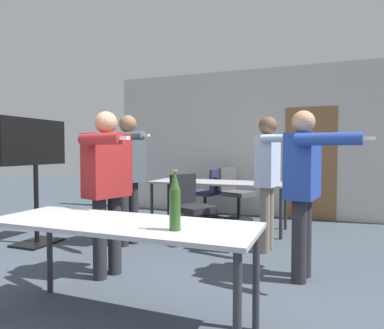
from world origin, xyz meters
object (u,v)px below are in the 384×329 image
object	(u,v)px
tv_screen	(36,166)
office_chair_side_rolled	(208,195)
office_chair_far_left	(235,195)
person_far_watching	(129,167)
person_right_polo	(269,169)
office_chair_mid_tucked	(192,210)
person_near_casual	(108,178)
person_center_tall	(304,179)
beer_bottle	(175,202)

from	to	relation	value
tv_screen	office_chair_side_rolled	xyz separation A→B (m)	(1.57, 2.62, -0.63)
office_chair_side_rolled	office_chair_far_left	xyz separation A→B (m)	(0.55, -0.09, 0.02)
person_far_watching	person_right_polo	xyz separation A→B (m)	(1.77, 0.36, -0.02)
office_chair_side_rolled	office_chair_mid_tucked	distance (m)	1.78
tv_screen	person_right_polo	xyz separation A→B (m)	(2.96, 0.77, -0.02)
person_near_casual	person_far_watching	bearing A→B (deg)	-141.77
tv_screen	person_center_tall	size ratio (longest dim) A/B	1.02
person_near_casual	tv_screen	bearing A→B (deg)	-95.24
person_right_polo	office_chair_mid_tucked	world-z (taller)	person_right_polo
person_near_casual	office_chair_far_left	bearing A→B (deg)	-171.93
person_center_tall	office_chair_mid_tucked	xyz separation A→B (m)	(-1.52, 0.92, -0.55)
office_chair_mid_tucked	beer_bottle	distance (m)	2.61
person_center_tall	office_chair_far_left	distance (m)	2.94
person_center_tall	office_chair_side_rolled	size ratio (longest dim) A/B	1.80
tv_screen	person_right_polo	world-z (taller)	tv_screen
person_far_watching	person_center_tall	distance (m)	2.28
person_near_casual	office_chair_side_rolled	distance (m)	3.33
person_far_watching	person_right_polo	bearing A→B (deg)	118.91
office_chair_side_rolled	office_chair_far_left	distance (m)	0.55
tv_screen	person_near_casual	xyz separation A→B (m)	(1.60, -0.66, -0.06)
person_right_polo	person_center_tall	distance (m)	0.94
office_chair_mid_tucked	office_chair_far_left	bearing A→B (deg)	-159.35
person_center_tall	office_chair_mid_tucked	size ratio (longest dim) A/B	1.78
person_right_polo	person_center_tall	world-z (taller)	person_right_polo
office_chair_side_rolled	beer_bottle	xyz separation A→B (m)	(1.15, -4.17, 0.52)
person_far_watching	tv_screen	bearing A→B (deg)	-53.85
person_far_watching	office_chair_far_left	world-z (taller)	person_far_watching
person_far_watching	person_near_casual	world-z (taller)	person_far_watching
person_far_watching	office_chair_far_left	xyz separation A→B (m)	(0.93, 2.12, -0.60)
beer_bottle	tv_screen	bearing A→B (deg)	150.27
person_center_tall	person_near_casual	bearing A→B (deg)	-60.65
tv_screen	office_chair_side_rolled	world-z (taller)	tv_screen
office_chair_far_left	beer_bottle	world-z (taller)	beer_bottle
tv_screen	person_far_watching	xyz separation A→B (m)	(1.19, 0.41, -0.01)
person_right_polo	office_chair_mid_tucked	bearing A→B (deg)	-85.63
person_near_casual	beer_bottle	world-z (taller)	person_near_casual
person_right_polo	person_near_casual	bearing A→B (deg)	-33.78
person_far_watching	office_chair_side_rolled	distance (m)	2.33
person_right_polo	office_chair_far_left	size ratio (longest dim) A/B	1.78
beer_bottle	office_chair_far_left	bearing A→B (deg)	98.41
office_chair_far_left	person_right_polo	bearing A→B (deg)	49.06
office_chair_mid_tucked	beer_bottle	size ratio (longest dim) A/B	2.41
beer_bottle	person_near_casual	bearing A→B (deg)	141.55
person_far_watching	person_center_tall	xyz separation A→B (m)	(2.23, -0.46, -0.06)
person_far_watching	person_right_polo	size ratio (longest dim) A/B	1.03
person_right_polo	person_center_tall	size ratio (longest dim) A/B	1.02
tv_screen	person_center_tall	bearing A→B (deg)	-90.84
tv_screen	person_near_casual	bearing A→B (deg)	-112.53
person_center_tall	office_chair_side_rolled	world-z (taller)	person_center_tall
person_far_watching	office_chair_far_left	size ratio (longest dim) A/B	1.83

